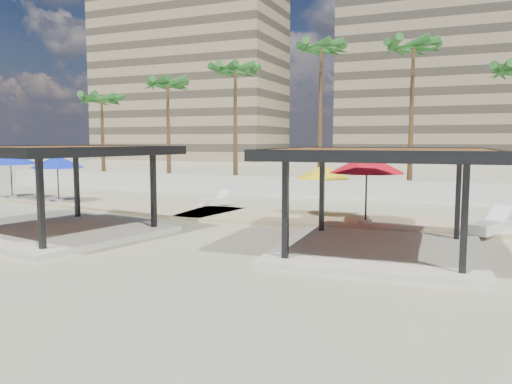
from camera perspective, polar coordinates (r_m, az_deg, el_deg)
ground at (r=16.00m, az=-0.84°, el=-6.90°), size 200.00×200.00×0.00m
promenade at (r=22.63m, az=11.73°, el=-3.08°), size 44.45×7.97×0.24m
boundary_wall at (r=31.07m, az=11.13°, el=0.34°), size 56.00×0.30×1.20m
building_west at (r=96.13m, az=-7.62°, el=12.84°), size 34.00×16.00×32.40m
building_mid at (r=92.93m, az=21.86°, el=12.10°), size 38.00×16.00×30.40m
pavilion_central at (r=15.99m, az=13.96°, el=0.08°), size 6.82×6.82×3.30m
pavilion_west at (r=20.02m, az=-21.35°, el=1.05°), size 7.75×7.75×3.34m
umbrella_a at (r=32.79m, az=-26.26°, el=3.48°), size 3.43×3.43×2.71m
umbrella_b at (r=22.70m, az=7.67°, el=2.28°), size 3.37×3.37×2.27m
umbrella_c at (r=20.68m, az=12.55°, el=3.18°), size 3.85×3.85×2.83m
umbrella_f at (r=29.65m, az=-21.76°, el=3.22°), size 2.93×2.93×2.56m
lounger_a at (r=26.75m, az=-4.70°, el=-0.98°), size 1.09×1.96×0.71m
lounger_b at (r=20.39m, az=25.16°, el=-3.55°), size 1.71×2.46×0.90m
palm_a at (r=42.61m, az=-17.24°, el=9.76°), size 3.00×3.00×7.69m
palm_b at (r=39.46m, az=-10.08°, el=11.63°), size 3.00×3.00×8.68m
palm_c at (r=36.11m, az=-2.40°, el=13.29°), size 3.00×3.00×9.37m
palm_d at (r=34.94m, az=7.45°, el=15.40°), size 3.00×3.00×10.60m
palm_e at (r=33.29m, az=17.55°, el=14.95°), size 3.00×3.00×10.15m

